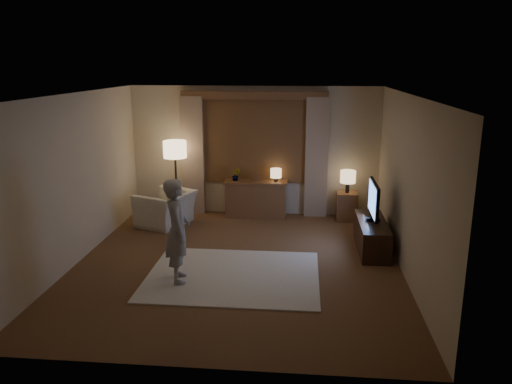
# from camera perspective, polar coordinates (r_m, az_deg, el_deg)

# --- Properties ---
(room) EXTENTS (5.04, 5.54, 2.64)m
(room) POSITION_cam_1_polar(r_m,az_deg,el_deg) (7.92, -1.76, 2.14)
(room) COLOR brown
(room) RESTS_ON ground
(rug) EXTENTS (2.50, 2.00, 0.02)m
(rug) POSITION_cam_1_polar(r_m,az_deg,el_deg) (7.43, -2.63, -9.51)
(rug) COLOR #F0E4CA
(rug) RESTS_ON floor
(sideboard) EXTENTS (1.20, 0.40, 0.70)m
(sideboard) POSITION_cam_1_polar(r_m,az_deg,el_deg) (10.08, -0.01, -0.89)
(sideboard) COLOR brown
(sideboard) RESTS_ON floor
(picture_frame) EXTENTS (0.16, 0.02, 0.20)m
(picture_frame) POSITION_cam_1_polar(r_m,az_deg,el_deg) (9.97, -0.01, 1.60)
(picture_frame) COLOR brown
(picture_frame) RESTS_ON sideboard
(plant) EXTENTS (0.17, 0.13, 0.30)m
(plant) POSITION_cam_1_polar(r_m,az_deg,el_deg) (10.01, -2.29, 1.93)
(plant) COLOR #999999
(plant) RESTS_ON sideboard
(table_lamp_sideboard) EXTENTS (0.22, 0.22, 0.30)m
(table_lamp_sideboard) POSITION_cam_1_polar(r_m,az_deg,el_deg) (9.92, 2.29, 2.10)
(table_lamp_sideboard) COLOR black
(table_lamp_sideboard) RESTS_ON sideboard
(floor_lamp) EXTENTS (0.45, 0.45, 1.56)m
(floor_lamp) POSITION_cam_1_polar(r_m,az_deg,el_deg) (9.93, -9.24, 4.35)
(floor_lamp) COLOR black
(floor_lamp) RESTS_ON floor
(armchair) EXTENTS (1.17, 1.24, 0.65)m
(armchair) POSITION_cam_1_polar(r_m,az_deg,el_deg) (9.73, -10.28, -1.88)
(armchair) COLOR beige
(armchair) RESTS_ON floor
(side_table) EXTENTS (0.40, 0.40, 0.56)m
(side_table) POSITION_cam_1_polar(r_m,az_deg,el_deg) (10.05, 10.31, -1.60)
(side_table) COLOR brown
(side_table) RESTS_ON floor
(table_lamp_side) EXTENTS (0.30, 0.30, 0.44)m
(table_lamp_side) POSITION_cam_1_polar(r_m,az_deg,el_deg) (9.91, 10.47, 1.67)
(table_lamp_side) COLOR black
(table_lamp_side) RESTS_ON side_table
(tv_stand) EXTENTS (0.45, 1.40, 0.50)m
(tv_stand) POSITION_cam_1_polar(r_m,az_deg,el_deg) (8.55, 13.07, -4.87)
(tv_stand) COLOR black
(tv_stand) RESTS_ON floor
(tv) EXTENTS (0.22, 0.91, 0.66)m
(tv) POSITION_cam_1_polar(r_m,az_deg,el_deg) (8.37, 13.30, -0.90)
(tv) COLOR black
(tv) RESTS_ON tv_stand
(person) EXTENTS (0.49, 0.62, 1.49)m
(person) POSITION_cam_1_polar(r_m,az_deg,el_deg) (7.07, -8.97, -4.39)
(person) COLOR #A8A29B
(person) RESTS_ON rug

